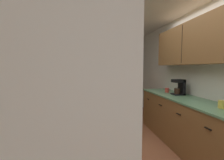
{
  "coord_description": "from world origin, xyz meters",
  "views": [
    {
      "loc": [
        -0.78,
        -2.22,
        1.44
      ],
      "look_at": [
        -0.14,
        1.46,
        1.15
      ],
      "focal_mm": 24.88,
      "sensor_mm": 36.0,
      "label": 1
    }
  ],
  "objects": [
    {
      "name": "dish_towel",
      "position": [
        -0.64,
        -0.5,
        0.5
      ],
      "size": [
        0.02,
        0.16,
        0.24
      ],
      "primitive_type": "cube",
      "color": "white"
    },
    {
      "name": "coffee_maker",
      "position": [
        1.09,
        0.6,
        1.06
      ],
      "size": [
        0.22,
        0.18,
        0.31
      ],
      "color": "black",
      "rests_on": "counter_right"
    },
    {
      "name": "upper_cabinets_left",
      "position": [
        -1.14,
        0.62,
        1.82
      ],
      "size": [
        0.33,
        2.11,
        0.65
      ],
      "color": "brown"
    },
    {
      "name": "wall_right",
      "position": [
        1.35,
        1.0,
        1.27
      ],
      "size": [
        0.1,
        9.0,
        2.55
      ],
      "primitive_type": "cube",
      "color": "white",
      "rests_on": "ground"
    },
    {
      "name": "microwave_over_range",
      "position": [
        -1.11,
        -0.65,
        1.63
      ],
      "size": [
        0.39,
        0.59,
        0.3
      ],
      "color": "white"
    },
    {
      "name": "upper_cabinets_right",
      "position": [
        1.14,
        -0.05,
        1.87
      ],
      "size": [
        0.33,
        2.74,
        0.75
      ],
      "color": "brown"
    },
    {
      "name": "dining_chair_far",
      "position": [
        0.12,
        3.38,
        0.5
      ],
      "size": [
        0.41,
        0.41,
        0.9
      ],
      "color": "brown",
      "rests_on": "ground"
    },
    {
      "name": "dining_chair_near",
      "position": [
        -0.04,
        2.2,
        0.5
      ],
      "size": [
        0.45,
        0.45,
        0.9
      ],
      "color": "brown",
      "rests_on": "ground"
    },
    {
      "name": "storage_canister",
      "position": [
        -1.0,
        -0.05,
        1.0
      ],
      "size": [
        0.1,
        0.1,
        0.21
      ],
      "color": "red",
      "rests_on": "counter_left"
    },
    {
      "name": "ground_plane",
      "position": [
        0.0,
        1.0,
        0.0
      ],
      "size": [
        12.0,
        12.0,
        0.0
      ],
      "primitive_type": "plane",
      "color": "#995B3D"
    },
    {
      "name": "wall_left",
      "position": [
        -1.35,
        1.0,
        1.27
      ],
      "size": [
        0.1,
        9.0,
        2.55
      ],
      "primitive_type": "cube",
      "color": "white",
      "rests_on": "ground"
    },
    {
      "name": "counter_left",
      "position": [
        -1.0,
        0.67,
        0.45
      ],
      "size": [
        0.64,
        2.03,
        0.9
      ],
      "color": "brown",
      "rests_on": "ground"
    },
    {
      "name": "mug_spare",
      "position": [
        1.0,
        0.92,
        0.95
      ],
      "size": [
        0.12,
        0.08,
        0.1
      ],
      "color": "#BF3F33",
      "rests_on": "counter_right"
    },
    {
      "name": "ceiling_slab",
      "position": [
        0.0,
        1.0,
        2.59
      ],
      "size": [
        4.4,
        9.0,
        0.08
      ],
      "primitive_type": "cube",
      "color": "white"
    },
    {
      "name": "mug_by_coffeemaker",
      "position": [
        1.02,
        -0.45,
        0.95
      ],
      "size": [
        0.13,
        0.09,
        0.11
      ],
      "color": "#E5CC4C",
      "rests_on": "counter_right"
    },
    {
      "name": "trash_bin",
      "position": [
        -0.7,
        2.04,
        0.34
      ],
      "size": [
        0.32,
        0.32,
        0.69
      ],
      "primitive_type": "cylinder",
      "color": "white",
      "rests_on": "ground"
    },
    {
      "name": "wall_back",
      "position": [
        0.0,
        3.65,
        1.27
      ],
      "size": [
        4.4,
        0.1,
        2.55
      ],
      "primitive_type": "cube",
      "color": "white",
      "rests_on": "ground"
    },
    {
      "name": "back_window",
      "position": [
        -0.01,
        3.58,
        1.57
      ],
      "size": [
        0.76,
        0.05,
        0.95
      ],
      "color": "brown"
    },
    {
      "name": "pendant_light",
      "position": [
        0.05,
        2.79,
        1.95
      ],
      "size": [
        0.32,
        0.32,
        0.65
      ],
      "color": "black"
    },
    {
      "name": "counter_right",
      "position": [
        1.0,
        0.0,
        0.45
      ],
      "size": [
        0.64,
        3.06,
        0.9
      ],
      "color": "brown",
      "rests_on": "ground"
    },
    {
      "name": "table_serving_bowl",
      "position": [
        0.03,
        2.86,
        0.78
      ],
      "size": [
        0.2,
        0.2,
        0.06
      ],
      "primitive_type": "cylinder",
      "color": "silver",
      "rests_on": "dining_table"
    },
    {
      "name": "dining_table",
      "position": [
        0.05,
        2.79,
        0.63
      ],
      "size": [
        0.92,
        0.76,
        0.75
      ],
      "color": "#A87F51",
      "rests_on": "ground"
    }
  ]
}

